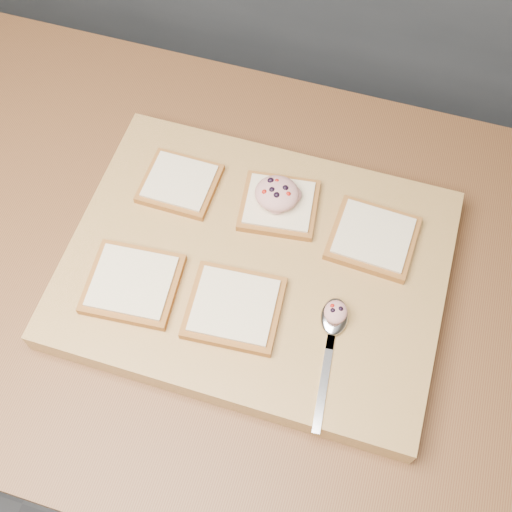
{
  "coord_description": "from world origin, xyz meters",
  "views": [
    {
      "loc": [
        0.2,
        -0.42,
        1.78
      ],
      "look_at": [
        0.08,
        -0.0,
        0.96
      ],
      "focal_mm": 45.0,
      "sensor_mm": 36.0,
      "label": 1
    }
  ],
  "objects_px": {
    "tuna_salad_dollop": "(277,193)",
    "spoon": "(333,326)",
    "cutting_board": "(256,268)",
    "bread_far_center": "(279,205)"
  },
  "relations": [
    {
      "from": "tuna_salad_dollop",
      "to": "spoon",
      "type": "distance_m",
      "value": 0.22
    },
    {
      "from": "cutting_board",
      "to": "spoon",
      "type": "height_order",
      "value": "spoon"
    },
    {
      "from": "cutting_board",
      "to": "spoon",
      "type": "distance_m",
      "value": 0.15
    },
    {
      "from": "bread_far_center",
      "to": "tuna_salad_dollop",
      "type": "relative_size",
      "value": 1.88
    },
    {
      "from": "cutting_board",
      "to": "spoon",
      "type": "relative_size",
      "value": 2.84
    },
    {
      "from": "cutting_board",
      "to": "tuna_salad_dollop",
      "type": "relative_size",
      "value": 8.19
    },
    {
      "from": "bread_far_center",
      "to": "tuna_salad_dollop",
      "type": "height_order",
      "value": "tuna_salad_dollop"
    },
    {
      "from": "cutting_board",
      "to": "spoon",
      "type": "bearing_deg",
      "value": -27.38
    },
    {
      "from": "bread_far_center",
      "to": "spoon",
      "type": "distance_m",
      "value": 0.21
    },
    {
      "from": "tuna_salad_dollop",
      "to": "spoon",
      "type": "bearing_deg",
      "value": -52.66
    }
  ]
}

